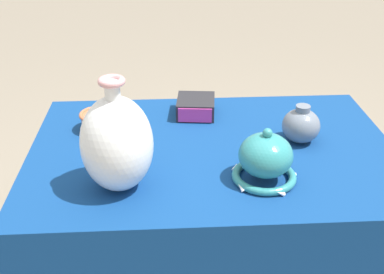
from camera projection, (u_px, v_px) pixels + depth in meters
name	position (u px, v px, depth m)	size (l,w,h in m)	color
display_table	(213.00, 170.00, 1.53)	(1.15, 0.77, 0.69)	#38383D
vase_tall_bulbous	(117.00, 143.00, 1.25)	(0.19, 0.19, 0.32)	white
vase_dome_bell	(265.00, 160.00, 1.32)	(0.19, 0.19, 0.16)	teal
mosaic_tile_box	(196.00, 107.00, 1.71)	(0.15, 0.16, 0.06)	#232328
jar_round_slate	(301.00, 125.00, 1.52)	(0.12, 0.12, 0.12)	slate
cup_wide_terracotta	(98.00, 120.00, 1.60)	(0.12, 0.12, 0.06)	#BC6642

